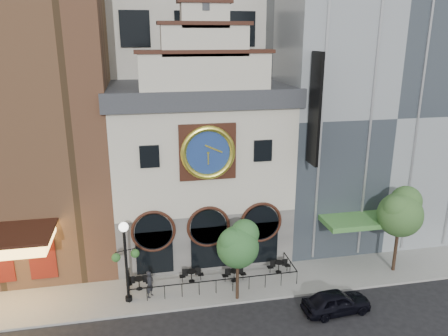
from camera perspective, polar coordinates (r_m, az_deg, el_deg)
name	(u,v)px	position (r m, az deg, el deg)	size (l,w,h in m)	color
ground	(220,306)	(27.43, -0.56, -17.61)	(120.00, 120.00, 0.00)	black
sidewalk	(213,283)	(29.44, -1.51, -14.78)	(44.00, 5.00, 0.15)	gray
clock_building	(199,163)	(31.57, -3.27, 0.62)	(12.60, 8.78, 18.65)	#605E5B
theater_building	(2,81)	(33.45, -27.03, 10.09)	(14.00, 15.60, 25.00)	brown
retail_building	(355,106)	(36.87, 16.73, 7.82)	(14.00, 14.40, 20.00)	gray
cafe_railing	(212,276)	(29.17, -1.52, -13.90)	(10.60, 2.60, 0.90)	black
bistro_0	(139,283)	(28.95, -11.04, -14.48)	(1.58, 0.68, 0.90)	black
bistro_1	(192,275)	(29.28, -4.26, -13.78)	(1.58, 0.68, 0.90)	black
bistro_2	(234,275)	(29.28, 1.33, -13.74)	(1.58, 0.68, 0.90)	black
bistro_3	(279,266)	(30.44, 7.16, -12.59)	(1.58, 0.68, 0.90)	black
car_right	(336,302)	(27.38, 14.46, -16.55)	(1.63, 4.06, 1.38)	black
pedestrian	(150,284)	(27.92, -9.65, -14.71)	(0.63, 0.41, 1.73)	black
lamppost	(125,253)	(26.65, -12.75, -10.82)	(1.61, 0.81, 5.14)	black
tree_left	(238,243)	(26.05, 1.89, -9.83)	(2.60, 2.51, 5.01)	#382619
tree_right	(401,211)	(31.10, 22.09, -5.23)	(3.06, 2.95, 5.90)	#382619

